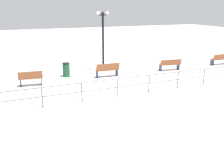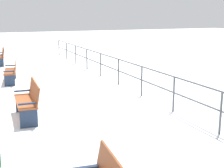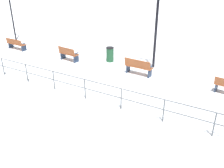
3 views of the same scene
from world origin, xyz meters
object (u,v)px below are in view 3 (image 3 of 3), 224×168
at_px(bench_third, 138,67).
at_px(lamppost_middle, 156,23).
at_px(bench_fifth, 16,44).
at_px(trash_bin, 110,54).
at_px(bench_fourth, 68,54).

distance_m(bench_third, lamppost_middle, 2.72).
distance_m(bench_fifth, trash_bin, 7.39).
bearing_deg(trash_bin, lamppost_middle, -80.98).
relative_size(bench_third, bench_fourth, 1.13).
bearing_deg(bench_third, bench_fourth, 94.36).
relative_size(bench_fourth, trash_bin, 1.51).
distance_m(bench_third, bench_fourth, 4.90).
bearing_deg(trash_bin, bench_third, -114.29).
relative_size(bench_third, bench_fifth, 0.97).
bearing_deg(lamppost_middle, bench_fourth, 108.21).
xyz_separation_m(lamppost_middle, trash_bin, (-0.45, 2.81, -2.22)).
xyz_separation_m(bench_fourth, lamppost_middle, (1.71, -5.20, 2.22)).
bearing_deg(bench_fifth, bench_third, -87.01).
height_order(bench_fourth, bench_fifth, bench_fourth).
bearing_deg(bench_third, bench_fifth, 93.78).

